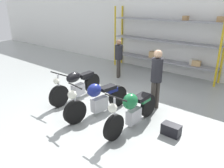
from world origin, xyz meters
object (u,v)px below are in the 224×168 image
object	(u,v)px
motorcycle_black	(77,85)
person_near_rack	(157,75)
motorcycle_green	(132,109)
toolbox	(171,130)
motorcycle_blue	(97,99)
person_browsing	(119,56)
shelving_rack	(165,42)

from	to	relation	value
motorcycle_black	person_near_rack	world-z (taller)	person_near_rack
motorcycle_green	person_near_rack	world-z (taller)	person_near_rack
motorcycle_green	toolbox	size ratio (longest dim) A/B	4.81
motorcycle_blue	person_browsing	xyz separation A→B (m)	(-1.62, 3.00, 0.46)
motorcycle_black	person_browsing	xyz separation A→B (m)	(-0.35, 2.65, 0.46)
motorcycle_black	person_near_rack	xyz separation A→B (m)	(2.32, 1.00, 0.58)
motorcycle_green	toolbox	xyz separation A→B (m)	(0.93, 0.31, -0.36)
shelving_rack	person_near_rack	xyz separation A→B (m)	(1.49, -3.37, -0.36)
shelving_rack	person_near_rack	size ratio (longest dim) A/B	2.77
motorcycle_green	person_near_rack	size ratio (longest dim) A/B	1.19
shelving_rack	toolbox	xyz separation A→B (m)	(2.50, -4.35, -1.28)
person_near_rack	person_browsing	bearing A→B (deg)	-16.41
shelving_rack	person_browsing	xyz separation A→B (m)	(-1.19, -1.73, -0.49)
person_browsing	person_near_rack	bearing A→B (deg)	121.74
person_browsing	motorcycle_blue	bearing A→B (deg)	91.61
motorcycle_black	motorcycle_green	xyz separation A→B (m)	(2.40, -0.28, 0.02)
motorcycle_blue	person_browsing	world-z (taller)	person_browsing
motorcycle_black	motorcycle_blue	xyz separation A→B (m)	(1.26, -0.35, -0.00)
shelving_rack	toolbox	size ratio (longest dim) A/B	11.24
motorcycle_blue	motorcycle_black	bearing A→B (deg)	-98.01
motorcycle_black	person_near_rack	size ratio (longest dim) A/B	1.21
motorcycle_green	person_browsing	xyz separation A→B (m)	(-2.76, 2.93, 0.44)
motorcycle_blue	toolbox	distance (m)	2.13
motorcycle_green	person_browsing	size ratio (longest dim) A/B	1.33
shelving_rack	motorcycle_green	distance (m)	5.00
person_browsing	person_near_rack	world-z (taller)	person_near_rack
shelving_rack	motorcycle_black	xyz separation A→B (m)	(-0.84, -4.38, -0.95)
motorcycle_blue	person_browsing	size ratio (longest dim) A/B	1.37
motorcycle_blue	person_browsing	bearing A→B (deg)	-144.09
toolbox	motorcycle_black	bearing A→B (deg)	-179.53
motorcycle_green	motorcycle_blue	bearing A→B (deg)	-86.16
shelving_rack	motorcycle_black	world-z (taller)	shelving_rack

